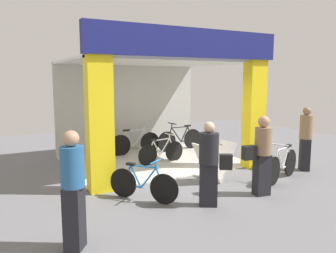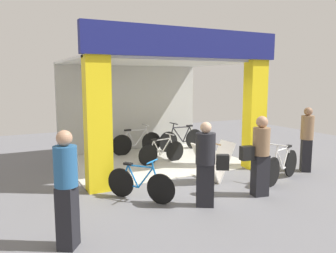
# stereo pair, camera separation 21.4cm
# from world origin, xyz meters

# --- Properties ---
(ground_plane) EXTENTS (17.63, 17.63, 0.00)m
(ground_plane) POSITION_xyz_m (0.00, 0.00, 0.00)
(ground_plane) COLOR slate
(ground_plane) RESTS_ON ground
(shop_facade) EXTENTS (5.02, 4.01, 3.56)m
(shop_facade) POSITION_xyz_m (0.00, 1.79, 1.90)
(shop_facade) COLOR beige
(shop_facade) RESTS_ON ground
(bicycle_inside_0) EXTENTS (1.52, 0.42, 0.84)m
(bicycle_inside_0) POSITION_xyz_m (0.10, 1.51, 0.34)
(bicycle_inside_0) COLOR black
(bicycle_inside_0) RESTS_ON ground
(bicycle_inside_1) EXTENTS (1.71, 0.47, 0.94)m
(bicycle_inside_1) POSITION_xyz_m (-0.08, 2.97, 0.38)
(bicycle_inside_1) COLOR black
(bicycle_inside_1) RESTS_ON ground
(bicycle_inside_2) EXTENTS (1.74, 0.48, 0.96)m
(bicycle_inside_2) POSITION_xyz_m (1.49, 2.82, 0.38)
(bicycle_inside_2) COLOR black
(bicycle_inside_2) RESTS_ON ground
(bicycle_parked_0) EXTENTS (1.59, 0.66, 0.93)m
(bicycle_parked_0) POSITION_xyz_m (1.90, -1.29, 0.37)
(bicycle_parked_0) COLOR black
(bicycle_parked_0) RESTS_ON ground
(bicycle_parked_1) EXTENTS (0.94, 1.24, 0.84)m
(bicycle_parked_1) POSITION_xyz_m (-1.58, -0.95, 0.33)
(bicycle_parked_1) COLOR black
(bicycle_parked_1) RESTS_ON ground
(sandwich_board_sign) EXTENTS (0.94, 0.58, 0.94)m
(sandwich_board_sign) POSITION_xyz_m (0.43, -0.56, 0.47)
(sandwich_board_sign) COLOR silver
(sandwich_board_sign) RESTS_ON ground
(pedestrian_0) EXTENTS (0.53, 0.59, 1.68)m
(pedestrian_0) POSITION_xyz_m (3.11, -0.91, 0.87)
(pedestrian_0) COLOR black
(pedestrian_0) RESTS_ON ground
(pedestrian_1) EXTENTS (0.67, 0.54, 1.62)m
(pedestrian_1) POSITION_xyz_m (-0.58, -1.80, 0.84)
(pedestrian_1) COLOR black
(pedestrian_1) RESTS_ON ground
(pedestrian_2) EXTENTS (0.66, 0.39, 1.66)m
(pedestrian_2) POSITION_xyz_m (0.71, -1.82, 0.87)
(pedestrian_2) COLOR black
(pedestrian_2) RESTS_ON ground
(pedestrian_3) EXTENTS (0.46, 0.46, 1.71)m
(pedestrian_3) POSITION_xyz_m (-3.23, -2.25, 0.88)
(pedestrian_3) COLOR black
(pedestrian_3) RESTS_ON ground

